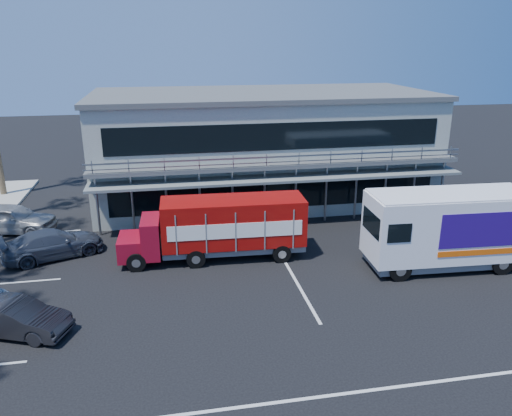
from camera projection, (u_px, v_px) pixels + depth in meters
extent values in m
plane|color=black|center=(261.00, 304.00, 21.03)|extent=(120.00, 120.00, 0.00)
cube|color=#999E91|center=(262.00, 148.00, 34.40)|extent=(22.00, 10.00, 7.00)
cube|color=#515454|center=(262.00, 94.00, 33.23)|extent=(22.40, 10.40, 0.30)
cube|color=#515454|center=(281.00, 166.00, 29.15)|extent=(22.00, 1.20, 0.25)
cube|color=gray|center=(283.00, 159.00, 28.48)|extent=(22.00, 0.08, 0.90)
cube|color=slate|center=(282.00, 178.00, 29.10)|extent=(22.00, 1.80, 0.15)
cube|color=black|center=(278.00, 195.00, 30.33)|extent=(20.00, 0.06, 1.60)
cube|color=black|center=(279.00, 137.00, 29.18)|extent=(20.00, 0.06, 1.60)
cube|color=maroon|center=(132.00, 247.00, 24.63)|extent=(1.32, 2.04, 1.07)
cube|color=maroon|center=(151.00, 236.00, 24.60)|extent=(0.97, 2.25, 1.86)
cube|color=black|center=(150.00, 226.00, 24.43)|extent=(0.12, 1.89, 0.62)
cube|color=#970E09|center=(233.00, 221.00, 24.98)|extent=(7.18, 2.49, 2.31)
cube|color=slate|center=(234.00, 246.00, 25.43)|extent=(7.17, 2.15, 0.27)
cube|color=white|center=(236.00, 231.00, 23.96)|extent=(6.53, 0.28, 0.75)
cube|color=white|center=(231.00, 215.00, 26.06)|extent=(6.53, 0.28, 0.75)
cylinder|color=black|center=(136.00, 262.00, 23.88)|extent=(0.93, 0.31, 0.92)
cylinder|color=black|center=(139.00, 246.00, 25.71)|extent=(0.93, 0.31, 0.92)
cylinder|color=black|center=(196.00, 259.00, 24.28)|extent=(0.93, 0.31, 0.92)
cylinder|color=black|center=(195.00, 243.00, 26.11)|extent=(0.93, 0.31, 0.92)
cylinder|color=black|center=(282.00, 254.00, 24.87)|extent=(0.93, 0.31, 0.92)
cylinder|color=black|center=(275.00, 239.00, 26.70)|extent=(0.93, 0.31, 0.92)
cube|color=white|center=(448.00, 225.00, 23.86)|extent=(7.85, 3.02, 3.09)
cube|color=slate|center=(444.00, 258.00, 24.41)|extent=(7.53, 2.74, 0.39)
cube|color=black|center=(372.00, 223.00, 23.26)|extent=(0.16, 2.17, 1.05)
cube|color=white|center=(452.00, 194.00, 23.35)|extent=(7.69, 2.96, 0.09)
cube|color=#280C6E|center=(482.00, 230.00, 22.64)|extent=(3.97, 0.22, 1.66)
cube|color=#280C6E|center=(452.00, 211.00, 25.16)|extent=(3.97, 0.22, 1.66)
cube|color=#F2590C|center=(478.00, 253.00, 22.99)|extent=(3.97, 0.21, 0.28)
cylinder|color=black|center=(400.00, 270.00, 22.92)|extent=(1.07, 0.33, 1.06)
cylinder|color=black|center=(381.00, 250.00, 25.12)|extent=(1.07, 0.33, 1.06)
cylinder|color=black|center=(502.00, 264.00, 23.58)|extent=(1.07, 0.33, 1.06)
cylinder|color=black|center=(475.00, 245.00, 25.78)|extent=(1.07, 0.33, 1.06)
imported|color=black|center=(16.00, 318.00, 18.71)|extent=(4.31, 2.83, 1.34)
imported|color=#333844|center=(53.00, 244.00, 25.40)|extent=(5.34, 3.74, 1.44)
imported|color=gray|center=(12.00, 218.00, 28.65)|extent=(5.26, 3.19, 1.68)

